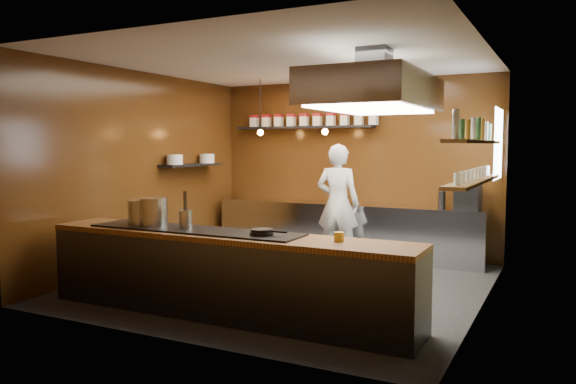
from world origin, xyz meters
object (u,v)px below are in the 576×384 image
Objects in this scene: stockpot_small at (141,212)px; chef at (338,203)px; extractor_hood at (374,91)px; stockpot_large at (153,211)px; espresso_machine at (468,197)px.

chef is (1.27, 3.17, -0.13)m from stockpot_small.
extractor_hood is at bearing 117.77° from chef.
stockpot_large is (-2.31, -1.17, -1.40)m from extractor_hood.
extractor_hood reaches higher than stockpot_small.
extractor_hood is 5.40× the size of espresso_machine.
chef is (1.08, 3.18, -0.15)m from stockpot_large.
chef is at bearing 121.49° from extractor_hood.
extractor_hood is 3.05m from espresso_machine.
espresso_machine is at bearing 75.48° from extractor_hood.
stockpot_small is (-0.20, 0.01, -0.02)m from stockpot_large.
extractor_hood is 2.83m from chef.
stockpot_small is 4.93m from espresso_machine.
stockpot_large is at bearing 67.59° from chef.
stockpot_small is at bearing 64.44° from chef.
extractor_hood is at bearing -102.84° from espresso_machine.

